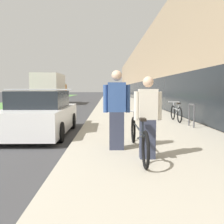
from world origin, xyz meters
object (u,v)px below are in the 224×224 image
(person_bystander, at_px, (117,110))
(parked_sedan_curbside, at_px, (40,115))
(tandem_bicycle, at_px, (138,137))
(person_rider, at_px, (148,118))
(moving_truck, at_px, (50,89))
(cruiser_bike_nearest, at_px, (176,113))
(bike_rack_hoop, at_px, (192,113))

(person_bystander, bearing_deg, parked_sedan_curbside, 132.50)
(tandem_bicycle, distance_m, parked_sedan_curbside, 4.29)
(tandem_bicycle, relative_size, person_rider, 1.70)
(moving_truck, bearing_deg, person_bystander, -72.96)
(tandem_bicycle, distance_m, cruiser_bike_nearest, 5.84)
(person_rider, xyz_separation_m, person_bystander, (-0.60, 0.77, 0.09))
(person_bystander, height_order, cruiser_bike_nearest, person_bystander)
(tandem_bicycle, xyz_separation_m, cruiser_bike_nearest, (2.29, 5.37, -0.02))
(cruiser_bike_nearest, xyz_separation_m, moving_truck, (-8.81, 14.81, 1.01))
(tandem_bicycle, bearing_deg, parked_sedan_curbside, 133.40)
(tandem_bicycle, distance_m, bike_rack_hoop, 4.50)
(cruiser_bike_nearest, bearing_deg, bike_rack_hoop, -85.09)
(bike_rack_hoop, relative_size, cruiser_bike_nearest, 0.49)
(bike_rack_hoop, height_order, cruiser_bike_nearest, bike_rack_hoop)
(person_rider, bearing_deg, cruiser_bike_nearest, 69.45)
(bike_rack_hoop, bearing_deg, moving_truck, 118.61)
(person_rider, distance_m, moving_truck, 21.61)
(tandem_bicycle, distance_m, moving_truck, 21.23)
(person_rider, distance_m, person_bystander, 0.97)
(person_rider, distance_m, bike_rack_hoop, 4.75)
(person_rider, relative_size, moving_truck, 0.26)
(person_rider, height_order, person_bystander, person_bystander)
(parked_sedan_curbside, bearing_deg, bike_rack_hoop, 7.10)
(person_bystander, distance_m, parked_sedan_curbside, 3.70)
(cruiser_bike_nearest, bearing_deg, person_rider, -110.55)
(tandem_bicycle, distance_m, person_rider, 0.60)
(person_rider, relative_size, bike_rack_hoop, 1.95)
(person_bystander, height_order, bike_rack_hoop, person_bystander)
(person_rider, height_order, moving_truck, moving_truck)
(tandem_bicycle, xyz_separation_m, parked_sedan_curbside, (-2.95, 3.12, 0.16))
(person_bystander, xyz_separation_m, moving_truck, (-6.06, 19.79, 0.45))
(person_rider, relative_size, cruiser_bike_nearest, 0.96)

